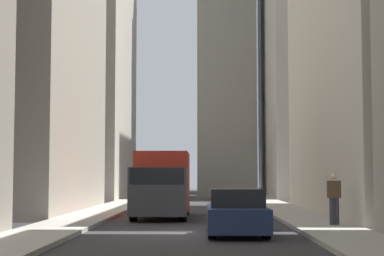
{
  "coord_description": "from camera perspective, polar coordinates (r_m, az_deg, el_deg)",
  "views": [
    {
      "loc": [
        -20.55,
        -0.38,
        1.81
      ],
      "look_at": [
        9.08,
        0.13,
        3.99
      ],
      "focal_mm": 61.01,
      "sensor_mm": 36.0,
      "label": 1
    }
  ],
  "objects": [
    {
      "name": "delivery_truck",
      "position": [
        28.3,
        -2.64,
        -4.9
      ],
      "size": [
        6.46,
        2.25,
        2.84
      ],
      "color": "red",
      "rests_on": "ground_plane"
    },
    {
      "name": "pedestrian",
      "position": [
        22.91,
        12.31,
        -5.86
      ],
      "size": [
        0.26,
        0.44,
        1.76
      ],
      "color": "#33333D",
      "rests_on": "sidewalk_left"
    },
    {
      "name": "building_right_far",
      "position": [
        52.75,
        -11.1,
        5.34
      ],
      "size": [
        13.9,
        10.0,
        20.95
      ],
      "color": "beige",
      "rests_on": "ground_plane"
    },
    {
      "name": "building_left_far",
      "position": [
        54.57,
        11.85,
        7.6
      ],
      "size": [
        12.79,
        10.0,
        25.77
      ],
      "color": "#B7B2A5",
      "rests_on": "ground_plane"
    },
    {
      "name": "ground_plane",
      "position": [
        20.63,
        -0.08,
        -9.23
      ],
      "size": [
        135.0,
        135.0,
        0.0
      ],
      "primitive_type": "plane",
      "color": "#302D30"
    },
    {
      "name": "sidewalk_left",
      "position": [
        21.03,
        12.42,
        -8.85
      ],
      "size": [
        90.0,
        2.2,
        0.14
      ],
      "primitive_type": "cube",
      "color": "#A8A399",
      "rests_on": "ground_plane"
    },
    {
      "name": "sidewalk_right",
      "position": [
        21.19,
        -12.48,
        -8.81
      ],
      "size": [
        90.0,
        2.2,
        0.14
      ],
      "primitive_type": "cube",
      "color": "#A8A399",
      "rests_on": "ground_plane"
    },
    {
      "name": "sedan_navy",
      "position": [
        20.12,
        3.92,
        -7.45
      ],
      "size": [
        4.3,
        1.78,
        1.42
      ],
      "color": "navy",
      "rests_on": "ground_plane"
    }
  ]
}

